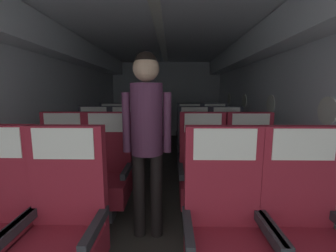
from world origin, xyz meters
name	(u,v)px	position (x,y,z in m)	size (l,w,h in m)	color
ground	(160,181)	(0.00, 3.54, -0.01)	(3.49, 7.47, 0.02)	#3D3833
fuselage_shell	(161,73)	(0.00, 3.80, 1.63)	(3.37, 7.12, 2.27)	silver
seat_a_left_aisle	(62,231)	(-0.51, 1.56, 0.47)	(0.52, 0.49, 1.12)	#38383D
seat_a_right_aisle	(305,234)	(1.00, 1.57, 0.47)	(0.52, 0.49, 1.12)	#38383D
seat_a_right_window	(225,233)	(0.51, 1.56, 0.47)	(0.52, 0.49, 1.12)	#38383D
seat_b_left_window	(62,174)	(-1.00, 2.54, 0.47)	(0.52, 0.49, 1.12)	#38383D
seat_b_left_aisle	(106,174)	(-0.52, 2.53, 0.47)	(0.52, 0.49, 1.12)	#38383D
seat_b_right_aisle	(251,175)	(1.00, 2.54, 0.47)	(0.52, 0.49, 1.12)	#38383D
seat_b_right_window	(203,175)	(0.50, 2.54, 0.47)	(0.52, 0.49, 1.12)	#38383D
seat_c_left_window	(93,150)	(-1.00, 3.52, 0.47)	(0.52, 0.49, 1.12)	#38383D
seat_c_left_aisle	(125,151)	(-0.52, 3.50, 0.47)	(0.52, 0.49, 1.12)	#38383D
seat_c_right_aisle	(227,151)	(0.99, 3.50, 0.47)	(0.52, 0.49, 1.12)	#38383D
seat_c_right_window	(194,151)	(0.51, 3.51, 0.47)	(0.52, 0.49, 1.12)	#38383D
seat_d_left_window	(112,137)	(-0.99, 4.49, 0.47)	(0.52, 0.49, 1.12)	#38383D
seat_d_left_aisle	(136,137)	(-0.51, 4.47, 0.47)	(0.52, 0.49, 1.12)	#38383D
seat_d_right_aisle	(215,138)	(1.00, 4.48, 0.47)	(0.52, 0.49, 1.12)	#38383D
seat_d_right_window	(190,138)	(0.52, 4.48, 0.47)	(0.52, 0.49, 1.12)	#38383D
flight_attendant	(147,126)	(-0.04, 2.23, 1.04)	(0.43, 0.28, 1.67)	black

